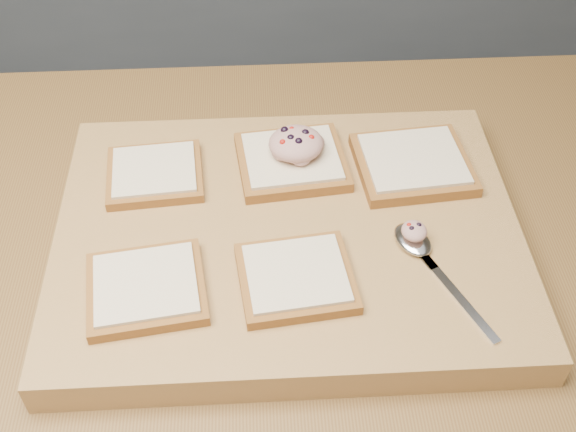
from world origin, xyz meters
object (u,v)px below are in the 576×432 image
bread_far_center (292,161)px  tuna_salad_dollop (296,143)px  cutting_board (288,237)px  spoon (419,248)px

bread_far_center → tuna_salad_dollop: bearing=31.5°
cutting_board → tuna_salad_dollop: tuna_salad_dollop is taller
cutting_board → bread_far_center: (0.01, 0.10, 0.03)m
bread_far_center → spoon: bread_far_center is taller
cutting_board → spoon: bearing=-18.7°
cutting_board → tuna_salad_dollop: (0.02, 0.10, 0.05)m
cutting_board → bread_far_center: 0.10m
cutting_board → bread_far_center: bread_far_center is taller
cutting_board → bread_far_center: bearing=84.2°
spoon → cutting_board: bearing=161.3°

